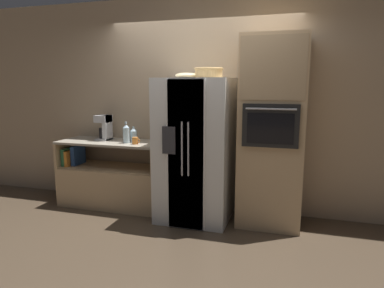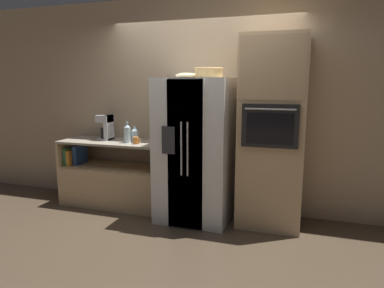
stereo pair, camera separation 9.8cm
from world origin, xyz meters
name	(u,v)px [view 2 (the right image)]	position (x,y,z in m)	size (l,w,h in m)	color
ground_plane	(191,218)	(0.00, 0.00, 0.00)	(20.00, 20.00, 0.00)	#4C3D2D
wall_back	(203,105)	(0.00, 0.51, 1.40)	(12.00, 0.06, 2.80)	tan
counter_left	(114,181)	(-1.20, 0.18, 0.33)	(1.45, 0.60, 0.91)	tan
refrigerator	(196,150)	(0.04, 0.07, 0.87)	(0.87, 0.84, 1.75)	white
wall_oven	(272,133)	(0.95, 0.16, 1.11)	(0.74, 0.69, 2.22)	tan
wicker_basket	(209,72)	(0.20, 0.06, 1.81)	(0.34, 0.34, 0.12)	tan
fruit_bowl	(187,75)	(-0.11, 0.17, 1.78)	(0.28, 0.28, 0.07)	beige
bottle_tall	(135,134)	(-0.86, 0.19, 1.01)	(0.09, 0.09, 0.21)	silver
bottle_short	(127,133)	(-0.93, 0.11, 1.03)	(0.09, 0.09, 0.28)	silver
mug	(136,140)	(-0.78, 0.06, 0.95)	(0.11, 0.08, 0.09)	orange
coffee_maker	(106,126)	(-1.32, 0.24, 1.10)	(0.18, 0.21, 0.35)	#B2B2B7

